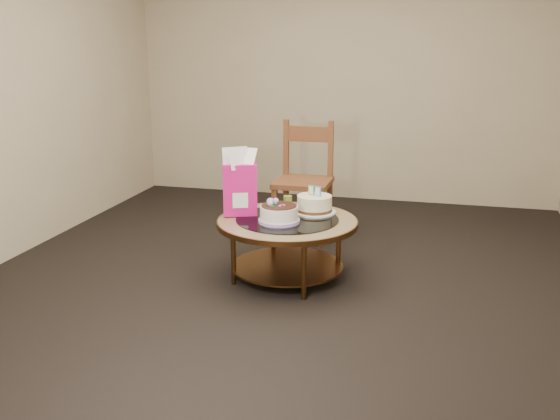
% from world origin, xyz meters
% --- Properties ---
extents(ground, '(5.00, 5.00, 0.00)m').
position_xyz_m(ground, '(0.00, 0.00, 0.00)').
color(ground, black).
rests_on(ground, ground).
extents(room_walls, '(4.52, 5.02, 2.61)m').
position_xyz_m(room_walls, '(0.00, 0.00, 1.54)').
color(room_walls, tan).
rests_on(room_walls, ground).
extents(coffee_table, '(1.02, 1.02, 0.46)m').
position_xyz_m(coffee_table, '(0.00, -0.00, 0.38)').
color(coffee_table, '#513217').
rests_on(coffee_table, ground).
extents(decorated_cake, '(0.29, 0.29, 0.17)m').
position_xyz_m(decorated_cake, '(-0.04, -0.10, 0.51)').
color(decorated_cake, '#AB92CE').
rests_on(decorated_cake, coffee_table).
extents(cream_cake, '(0.32, 0.32, 0.20)m').
position_xyz_m(cream_cake, '(0.16, 0.21, 0.52)').
color(cream_cake, white).
rests_on(cream_cake, coffee_table).
extents(gift_bag, '(0.28, 0.24, 0.49)m').
position_xyz_m(gift_bag, '(-0.36, 0.03, 0.70)').
color(gift_bag, '#D9147E').
rests_on(gift_bag, coffee_table).
extents(pillar_candle, '(0.13, 0.13, 0.10)m').
position_xyz_m(pillar_candle, '(-0.07, 0.32, 0.49)').
color(pillar_candle, '#D4B257').
rests_on(pillar_candle, coffee_table).
extents(dining_chair, '(0.47, 0.47, 1.02)m').
position_xyz_m(dining_chair, '(-0.10, 1.01, 0.52)').
color(dining_chair, brown).
rests_on(dining_chair, ground).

